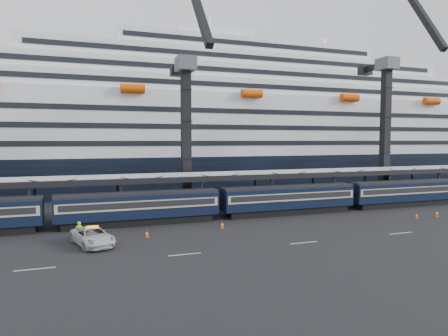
{
  "coord_description": "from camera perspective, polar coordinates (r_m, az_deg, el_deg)",
  "views": [
    {
      "loc": [
        -34.26,
        -37.66,
        10.05
      ],
      "look_at": [
        -17.33,
        10.0,
        6.52
      ],
      "focal_mm": 32.0,
      "sensor_mm": 36.0,
      "label": 1
    }
  ],
  "objects": [
    {
      "name": "canopy",
      "position": [
        62.18,
        13.96,
        -0.55
      ],
      "size": [
        130.0,
        6.25,
        5.53
      ],
      "color": "#A1A5AA",
      "rests_on": "ground"
    },
    {
      "name": "traffic_cone_b",
      "position": [
        42.67,
        -10.98,
        -9.19
      ],
      "size": [
        0.38,
        0.38,
        0.75
      ],
      "color": "#E34C07",
      "rests_on": "ground"
    },
    {
      "name": "pickup_truck",
      "position": [
        40.69,
        -18.27,
        -9.27
      ],
      "size": [
        4.51,
        6.73,
        1.72
      ],
      "primitive_type": "imported",
      "rotation": [
        0.0,
        0.0,
        0.29
      ],
      "color": "silver",
      "rests_on": "ground"
    },
    {
      "name": "train",
      "position": [
        56.66,
        12.21,
        -4.06
      ],
      "size": [
        133.05,
        3.0,
        4.05
      ],
      "color": "black",
      "rests_on": "ground"
    },
    {
      "name": "crane_dark_mid",
      "position": [
        74.09,
        22.29,
        6.26
      ],
      "size": [
        4.5,
        18.24,
        39.64
      ],
      "color": "#47494E",
      "rests_on": "ground"
    },
    {
      "name": "worker",
      "position": [
        42.94,
        -19.98,
        -8.45
      ],
      "size": [
        0.78,
        0.58,
        1.95
      ],
      "primitive_type": "imported",
      "rotation": [
        0.0,
        0.0,
        2.98
      ],
      "color": "#D6FF0D",
      "rests_on": "ground"
    },
    {
      "name": "traffic_cone_c",
      "position": [
        46.08,
        -0.27,
        -8.1
      ],
      "size": [
        0.4,
        0.4,
        0.8
      ],
      "color": "#E34C07",
      "rests_on": "ground"
    },
    {
      "name": "crane_dark_near",
      "position": [
        58.06,
        -5.35,
        5.83
      ],
      "size": [
        4.5,
        17.75,
        35.08
      ],
      "color": "#47494E",
      "rests_on": "ground"
    },
    {
      "name": "cruise_ship",
      "position": [
        90.02,
        2.09,
        5.45
      ],
      "size": [
        214.09,
        28.84,
        34.0
      ],
      "color": "black",
      "rests_on": "ground"
    },
    {
      "name": "ground",
      "position": [
        51.9,
        22.49,
        -7.48
      ],
      "size": [
        260.0,
        260.0,
        0.0
      ],
      "primitive_type": "plane",
      "color": "black",
      "rests_on": "ground"
    },
    {
      "name": "traffic_cone_e",
      "position": [
        57.28,
        25.82,
        -6.16
      ],
      "size": [
        0.35,
        0.35,
        0.71
      ],
      "color": "#E34C07",
      "rests_on": "ground"
    },
    {
      "name": "traffic_cone_d",
      "position": [
        59.78,
        28.12,
        -5.75
      ],
      "size": [
        0.43,
        0.43,
        0.86
      ],
      "color": "#E34C07",
      "rests_on": "ground"
    }
  ]
}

